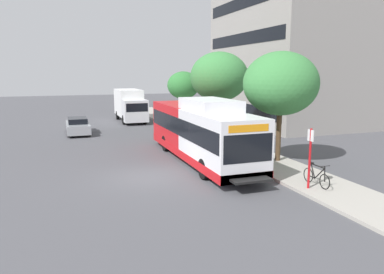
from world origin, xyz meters
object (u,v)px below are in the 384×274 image
object	(u,v)px
bicycle_parked	(316,176)
street_tree_near_stop	(281,84)
bus_stop_sign_pole	(310,154)
transit_bus	(200,132)
box_truck_background	(130,105)
parked_car_far_lane	(78,126)
street_tree_mid_block	(219,77)
street_tree_far_block	(183,85)

from	to	relation	value
bicycle_parked	street_tree_near_stop	bearing A→B (deg)	77.69
bus_stop_sign_pole	street_tree_near_stop	distance (m)	5.76
transit_bus	box_truck_background	bearing A→B (deg)	91.85
parked_car_far_lane	box_truck_background	distance (m)	8.56
street_tree_near_stop	bus_stop_sign_pole	bearing A→B (deg)	-107.97
bicycle_parked	street_tree_mid_block	size ratio (longest dim) A/B	0.27
street_tree_far_block	parked_car_far_lane	distance (m)	11.46
transit_bus	street_tree_mid_block	world-z (taller)	street_tree_mid_block
transit_bus	parked_car_far_lane	size ratio (longest dim) A/B	2.72
transit_bus	street_tree_near_stop	size ratio (longest dim) A/B	2.03
transit_bus	bicycle_parked	bearing A→B (deg)	-65.75
parked_car_far_lane	box_truck_background	xyz separation A→B (m)	(5.54, 6.44, 1.08)
box_truck_background	street_tree_near_stop	bearing A→B (deg)	-77.51
bus_stop_sign_pole	street_tree_near_stop	size ratio (longest dim) A/B	0.43
box_truck_background	parked_car_far_lane	bearing A→B (deg)	-130.75
transit_bus	street_tree_near_stop	xyz separation A→B (m)	(3.96, -1.92, 2.73)
bus_stop_sign_pole	street_tree_far_block	size ratio (longest dim) A/B	0.52
street_tree_near_stop	box_truck_background	size ratio (longest dim) A/B	0.86
street_tree_near_stop	parked_car_far_lane	world-z (taller)	street_tree_near_stop
bicycle_parked	street_tree_far_block	bearing A→B (deg)	86.57
street_tree_mid_block	parked_car_far_lane	distance (m)	12.35
transit_bus	box_truck_background	world-z (taller)	transit_bus
street_tree_far_block	box_truck_background	size ratio (longest dim) A/B	0.71
bus_stop_sign_pole	street_tree_mid_block	distance (m)	13.69
street_tree_far_block	box_truck_background	xyz separation A→B (m)	(-4.89, 2.83, -2.00)
street_tree_near_stop	parked_car_far_lane	xyz separation A→B (m)	(-10.10, 14.14, -3.77)
street_tree_far_block	street_tree_near_stop	bearing A→B (deg)	-91.07
street_tree_near_stop	street_tree_mid_block	bearing A→B (deg)	89.40
bicycle_parked	street_tree_near_stop	size ratio (longest dim) A/B	0.29
bicycle_parked	street_tree_far_block	size ratio (longest dim) A/B	0.35
bicycle_parked	transit_bus	bearing A→B (deg)	114.25
transit_bus	bicycle_parked	xyz separation A→B (m)	(2.95, -6.54, -1.14)
bicycle_parked	street_tree_mid_block	bearing A→B (deg)	85.20
bicycle_parked	street_tree_mid_block	distance (m)	13.75
street_tree_near_stop	transit_bus	bearing A→B (deg)	154.13
transit_bus	street_tree_near_stop	world-z (taller)	street_tree_near_stop
street_tree_near_stop	street_tree_far_block	size ratio (longest dim) A/B	1.21
street_tree_mid_block	box_truck_background	distance (m)	13.33
bus_stop_sign_pole	bicycle_parked	world-z (taller)	bus_stop_sign_pole
bicycle_parked	street_tree_near_stop	xyz separation A→B (m)	(1.01, 4.62, 3.87)
bus_stop_sign_pole	box_truck_background	xyz separation A→B (m)	(-3.00, 25.37, 0.09)
street_tree_far_block	parked_car_far_lane	size ratio (longest dim) A/B	1.11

